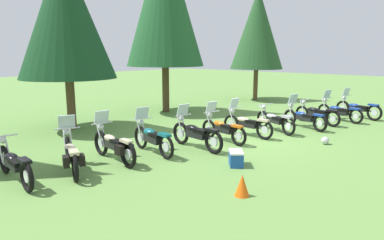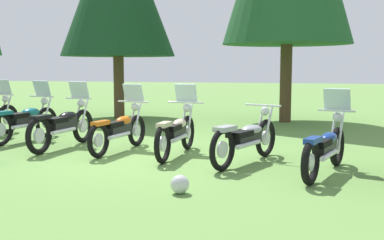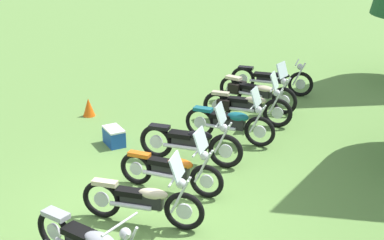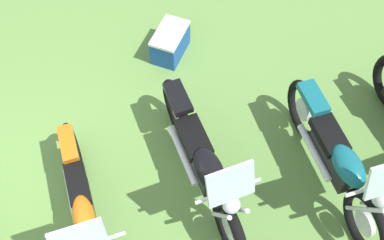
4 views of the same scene
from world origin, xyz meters
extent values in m
plane|color=#608C42|center=(0.00, 0.00, 0.00)|extent=(80.00, 80.00, 0.00)
torus|color=black|center=(-4.46, 2.00, 0.37)|extent=(0.21, 0.76, 0.75)
cylinder|color=silver|center=(-4.46, 2.00, 0.37)|extent=(0.09, 0.29, 0.29)
cylinder|color=silver|center=(-4.53, 1.95, 0.67)|extent=(0.09, 0.34, 0.65)
cylinder|color=silver|center=(-4.40, 1.93, 0.67)|extent=(0.09, 0.34, 0.65)
cylinder|color=silver|center=(-4.48, 1.86, 1.01)|extent=(0.66, 0.12, 0.04)
sphere|color=silver|center=(-4.46, 1.95, 0.89)|extent=(0.19, 0.19, 0.17)
cube|color=silver|center=(-4.47, 1.88, 1.19)|extent=(0.46, 0.21, 0.39)
torus|color=black|center=(-3.18, 1.68, 0.36)|extent=(0.23, 0.73, 0.73)
cylinder|color=silver|center=(-3.18, 1.68, 0.36)|extent=(0.10, 0.29, 0.28)
torus|color=black|center=(-3.45, 0.25, 0.36)|extent=(0.23, 0.73, 0.73)
cylinder|color=silver|center=(-3.45, 0.25, 0.36)|extent=(0.10, 0.29, 0.28)
cube|color=black|center=(-3.31, 0.96, 0.48)|extent=(0.36, 0.75, 0.27)
ellipsoid|color=#14606B|center=(-3.27, 1.16, 0.65)|extent=(0.37, 0.56, 0.21)
cube|color=black|center=(-3.35, 0.77, 0.62)|extent=(0.35, 0.52, 0.10)
cube|color=#14606B|center=(-3.43, 0.32, 0.71)|extent=(0.28, 0.47, 0.08)
cylinder|color=silver|center=(-3.27, 1.64, 0.66)|extent=(0.11, 0.34, 0.65)
cylinder|color=silver|center=(-3.10, 1.61, 0.66)|extent=(0.11, 0.34, 0.65)
cylinder|color=silver|center=(-3.20, 1.54, 1.00)|extent=(0.71, 0.17, 0.04)
sphere|color=silver|center=(-3.18, 1.63, 0.88)|extent=(0.20, 0.20, 0.17)
cylinder|color=silver|center=(-3.20, 0.78, 0.38)|extent=(0.21, 0.73, 0.08)
cube|color=silver|center=(-3.20, 1.56, 1.18)|extent=(0.46, 0.23, 0.39)
torus|color=black|center=(-1.93, 1.09, 0.38)|extent=(0.20, 0.76, 0.75)
cylinder|color=silver|center=(-1.93, 1.09, 0.38)|extent=(0.08, 0.29, 0.29)
torus|color=black|center=(-2.10, -0.45, 0.38)|extent=(0.20, 0.76, 0.75)
cylinder|color=silver|center=(-2.10, -0.45, 0.38)|extent=(0.08, 0.29, 0.29)
cube|color=black|center=(-2.02, 0.32, 0.49)|extent=(0.31, 0.79, 0.26)
ellipsoid|color=black|center=(-1.99, 0.53, 0.65)|extent=(0.35, 0.57, 0.20)
cube|color=black|center=(-2.04, 0.11, 0.62)|extent=(0.32, 0.54, 0.10)
cube|color=black|center=(-2.09, -0.37, 0.73)|extent=(0.26, 0.46, 0.08)
cylinder|color=silver|center=(-2.02, 1.04, 0.67)|extent=(0.08, 0.34, 0.65)
cylinder|color=silver|center=(-1.85, 1.02, 0.67)|extent=(0.08, 0.34, 0.65)
cylinder|color=silver|center=(-1.94, 0.95, 1.01)|extent=(0.64, 0.11, 0.04)
sphere|color=silver|center=(-1.93, 1.04, 0.89)|extent=(0.19, 0.19, 0.17)
cylinder|color=silver|center=(-1.89, 0.14, 0.40)|extent=(0.17, 0.77, 0.08)
cube|color=silver|center=(-1.94, 0.97, 1.19)|extent=(0.45, 0.20, 0.39)
torus|color=black|center=(-0.60, 0.94, 0.34)|extent=(0.21, 0.68, 0.67)
cylinder|color=silver|center=(-0.60, 0.94, 0.34)|extent=(0.09, 0.26, 0.26)
torus|color=black|center=(-0.84, -0.50, 0.34)|extent=(0.21, 0.68, 0.67)
cylinder|color=silver|center=(-0.84, -0.50, 0.34)|extent=(0.09, 0.26, 0.26)
cube|color=black|center=(-0.72, 0.22, 0.45)|extent=(0.29, 0.74, 0.25)
ellipsoid|color=#D16014|center=(-0.69, 0.42, 0.60)|extent=(0.30, 0.54, 0.20)
cube|color=black|center=(-0.75, 0.02, 0.57)|extent=(0.28, 0.51, 0.10)
cube|color=#D16014|center=(-0.82, -0.43, 0.65)|extent=(0.23, 0.46, 0.08)
cylinder|color=silver|center=(-0.67, 0.89, 0.63)|extent=(0.10, 0.34, 0.65)
cylinder|color=silver|center=(-0.55, 0.87, 0.63)|extent=(0.10, 0.34, 0.65)
cylinder|color=silver|center=(-0.62, 0.80, 0.97)|extent=(0.71, 0.15, 0.04)
sphere|color=silver|center=(-0.61, 0.89, 0.85)|extent=(0.20, 0.20, 0.17)
cylinder|color=silver|center=(-0.64, 0.04, 0.36)|extent=(0.20, 0.73, 0.08)
cube|color=silver|center=(-0.62, 0.82, 1.15)|extent=(0.46, 0.22, 0.39)
torus|color=black|center=(0.57, 0.78, 0.35)|extent=(0.14, 0.71, 0.71)
cylinder|color=silver|center=(0.57, 0.78, 0.35)|extent=(0.07, 0.28, 0.27)
torus|color=black|center=(0.48, -0.72, 0.35)|extent=(0.14, 0.71, 0.71)
cylinder|color=silver|center=(0.48, -0.72, 0.35)|extent=(0.07, 0.28, 0.27)
cube|color=black|center=(0.53, 0.03, 0.46)|extent=(0.22, 0.75, 0.24)
ellipsoid|color=beige|center=(0.54, 0.24, 0.60)|extent=(0.25, 0.54, 0.18)
cube|color=black|center=(0.51, -0.17, 0.57)|extent=(0.24, 0.51, 0.10)
cube|color=beige|center=(0.48, -0.64, 0.69)|extent=(0.19, 0.45, 0.08)
cylinder|color=silver|center=(0.50, 0.73, 0.65)|extent=(0.06, 0.34, 0.65)
cylinder|color=silver|center=(0.63, 0.72, 0.65)|extent=(0.06, 0.34, 0.65)
cylinder|color=silver|center=(0.56, 0.64, 0.99)|extent=(0.76, 0.08, 0.04)
sphere|color=silver|center=(0.57, 0.73, 0.87)|extent=(0.18, 0.18, 0.17)
cylinder|color=silver|center=(0.63, -0.14, 0.37)|extent=(0.13, 0.75, 0.08)
cube|color=silver|center=(0.56, 0.66, 1.17)|extent=(0.45, 0.18, 0.39)
torus|color=black|center=(2.20, 0.36, 0.36)|extent=(0.37, 0.70, 0.71)
cylinder|color=silver|center=(2.20, 0.36, 0.36)|extent=(0.15, 0.28, 0.28)
torus|color=black|center=(1.61, -1.07, 0.36)|extent=(0.37, 0.70, 0.71)
cylinder|color=silver|center=(1.61, -1.07, 0.36)|extent=(0.15, 0.28, 0.28)
cube|color=black|center=(1.90, -0.36, 0.45)|extent=(0.51, 0.80, 0.21)
ellipsoid|color=#9EA0A8|center=(1.98, -0.16, 0.58)|extent=(0.49, 0.62, 0.17)
cube|color=black|center=(1.82, -0.55, 0.55)|extent=(0.45, 0.58, 0.10)
cube|color=#9EA0A8|center=(1.64, -1.00, 0.70)|extent=(0.37, 0.49, 0.08)
cylinder|color=silver|center=(2.09, 0.34, 0.65)|extent=(0.17, 0.33, 0.65)
cylinder|color=silver|center=(2.26, 0.27, 0.65)|extent=(0.17, 0.33, 0.65)
cylinder|color=silver|center=(2.14, 0.23, 0.99)|extent=(0.69, 0.31, 0.04)
sphere|color=silver|center=(2.18, 0.31, 0.87)|extent=(0.22, 0.22, 0.17)
cylinder|color=silver|center=(1.97, -0.57, 0.38)|extent=(0.37, 0.74, 0.08)
torus|color=black|center=(3.47, -0.22, 0.34)|extent=(0.31, 0.68, 0.68)
cylinder|color=silver|center=(3.47, -0.22, 0.34)|extent=(0.12, 0.26, 0.25)
torus|color=black|center=(3.00, -1.70, 0.34)|extent=(0.31, 0.68, 0.68)
cylinder|color=silver|center=(3.00, -1.70, 0.34)|extent=(0.12, 0.26, 0.25)
cube|color=black|center=(3.23, -0.96, 0.44)|extent=(0.40, 0.79, 0.22)
ellipsoid|color=navy|center=(3.30, -0.76, 0.57)|extent=(0.37, 0.59, 0.17)
cube|color=black|center=(3.17, -1.17, 0.54)|extent=(0.35, 0.55, 0.10)
cube|color=navy|center=(3.02, -1.63, 0.65)|extent=(0.28, 0.47, 0.08)
cylinder|color=silver|center=(3.39, -0.26, 0.64)|extent=(0.14, 0.33, 0.65)
cylinder|color=silver|center=(3.51, -0.30, 0.64)|extent=(0.14, 0.33, 0.65)
cylinder|color=silver|center=(3.42, -0.36, 0.97)|extent=(0.60, 0.22, 0.04)
sphere|color=silver|center=(3.45, -0.27, 0.85)|extent=(0.21, 0.21, 0.17)
cylinder|color=silver|center=(3.28, -1.16, 0.36)|extent=(0.31, 0.76, 0.08)
cube|color=silver|center=(3.43, -0.34, 1.15)|extent=(0.47, 0.28, 0.39)
cylinder|color=brown|center=(-3.05, 6.08, 1.02)|extent=(0.34, 0.34, 2.04)
cylinder|color=#4C3823|center=(2.36, 6.17, 1.18)|extent=(0.36, 0.36, 2.37)
sphere|color=silver|center=(1.27, -2.58, 0.13)|extent=(0.26, 0.26, 0.26)
camera|label=1|loc=(-10.28, -6.77, 3.05)|focal=32.75mm
camera|label=2|loc=(2.85, -8.63, 1.72)|focal=44.32mm
camera|label=3|loc=(8.29, 2.56, 5.05)|focal=50.95mm
camera|label=4|loc=(-0.91, 2.21, 4.63)|focal=40.76mm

